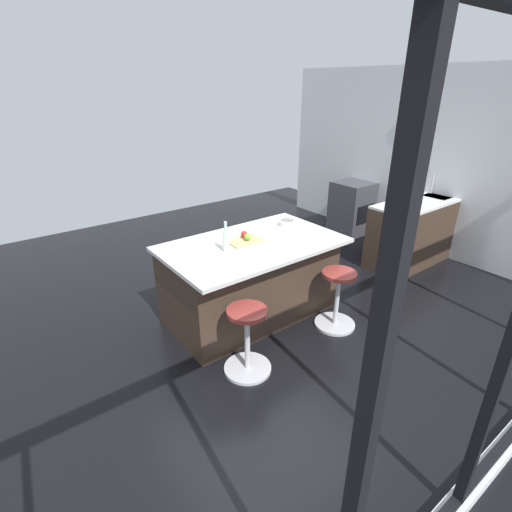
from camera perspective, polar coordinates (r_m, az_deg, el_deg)
The scene contains 12 objects.
ground_plane at distance 4.68m, azimuth 0.93°, elevation -6.93°, with size 8.11×8.11×0.00m, color black.
interior_partition_left at distance 6.52m, azimuth 23.71°, elevation 12.75°, with size 0.15×5.36×2.69m.
sink_cabinet at distance 6.25m, azimuth 23.90°, elevation 3.86°, with size 2.07×0.60×1.20m.
oven_range at distance 6.97m, azimuth 14.09°, elevation 7.03°, with size 0.60×0.61×0.89m.
kitchen_island at distance 4.25m, azimuth -0.80°, elevation -3.38°, with size 1.89×1.14×0.90m.
stool_by_window at distance 4.21m, azimuth 11.96°, elevation -6.57°, with size 0.44×0.44×0.65m.
stool_middle at distance 3.52m, azimuth -1.30°, elevation -12.76°, with size 0.44×0.44×0.65m.
cutting_board at distance 4.05m, azimuth -1.71°, elevation 2.27°, with size 0.36×0.24×0.02m, color tan.
apple_red at distance 4.10m, azimuth -1.80°, elevation 3.26°, with size 0.07×0.07×0.07m, color red.
apple_green at distance 4.03m, azimuth -1.31°, elevation 2.84°, with size 0.07×0.07×0.07m, color #609E2D.
water_bottle at distance 3.78m, azimuth -4.50°, elevation 2.40°, with size 0.06×0.06×0.31m.
fruit_bowl at distance 4.52m, azimuth 4.68°, elevation 4.97°, with size 0.19×0.19×0.07m.
Camera 1 is at (2.49, 3.14, 2.43)m, focal length 26.83 mm.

